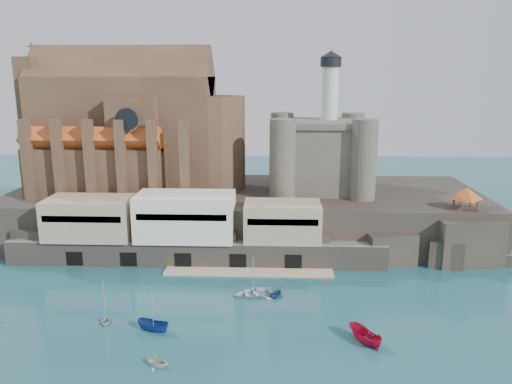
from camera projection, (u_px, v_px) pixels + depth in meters
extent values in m
plane|color=#1A4C55|center=(228.00, 321.00, 71.46)|extent=(300.00, 300.00, 0.00)
cube|color=black|center=(245.00, 212.00, 109.22)|extent=(100.00, 34.00, 10.00)
cube|color=black|center=(41.00, 243.00, 95.11)|extent=(9.00, 5.00, 6.00)
cube|color=black|center=(124.00, 245.00, 94.48)|extent=(9.00, 5.00, 6.00)
cube|color=black|center=(213.00, 246.00, 93.82)|extent=(9.00, 5.00, 6.00)
cube|color=black|center=(303.00, 247.00, 93.16)|extent=(9.00, 5.00, 6.00)
cube|color=black|center=(390.00, 248.00, 92.54)|extent=(9.00, 5.00, 6.00)
cube|color=#6F6758|center=(196.00, 251.00, 93.14)|extent=(70.00, 6.00, 4.50)
cube|color=#C9AE86|center=(249.00, 272.00, 88.85)|extent=(30.00, 4.00, 0.40)
cube|color=black|center=(75.00, 258.00, 91.32)|extent=(3.00, 0.40, 2.60)
cube|color=black|center=(129.00, 259.00, 90.93)|extent=(3.00, 0.40, 2.60)
cube|color=black|center=(183.00, 260.00, 90.54)|extent=(3.00, 0.40, 2.60)
cube|color=black|center=(238.00, 261.00, 90.15)|extent=(3.00, 0.40, 2.60)
cube|color=black|center=(293.00, 261.00, 89.76)|extent=(3.00, 0.40, 2.60)
cube|color=tan|center=(91.00, 218.00, 93.51)|extent=(16.00, 9.00, 7.50)
cube|color=silver|center=(186.00, 216.00, 92.70)|extent=(18.00, 9.00, 8.50)
cube|color=tan|center=(282.00, 221.00, 92.17)|extent=(14.00, 8.00, 7.00)
cube|color=#483121|center=(126.00, 133.00, 108.28)|extent=(38.00, 14.00, 24.00)
cube|color=#483121|center=(122.00, 77.00, 105.53)|extent=(38.00, 13.01, 13.01)
cylinder|color=#483121|center=(213.00, 143.00, 108.00)|extent=(14.00, 14.00, 20.00)
cube|color=#483121|center=(144.00, 142.00, 108.58)|extent=(10.00, 20.00, 20.00)
cube|color=#483121|center=(94.00, 173.00, 100.80)|extent=(28.00, 5.00, 10.00)
cube|color=#483121|center=(123.00, 158.00, 119.28)|extent=(28.00, 5.00, 10.00)
cube|color=#B44B1F|center=(92.00, 141.00, 99.29)|extent=(28.00, 5.66, 5.66)
cube|color=#B44B1F|center=(121.00, 130.00, 117.77)|extent=(28.00, 5.66, 5.66)
cube|color=#483121|center=(39.00, 124.00, 108.56)|extent=(4.00, 10.00, 28.00)
cylinder|color=black|center=(127.00, 120.00, 95.49)|extent=(4.40, 0.30, 4.40)
cube|color=#483121|center=(28.00, 161.00, 97.66)|extent=(1.60, 2.20, 16.00)
cube|color=#483121|center=(59.00, 161.00, 97.42)|extent=(1.60, 2.20, 16.00)
cube|color=#483121|center=(90.00, 161.00, 97.18)|extent=(1.60, 2.20, 16.00)
cube|color=#483121|center=(121.00, 161.00, 96.94)|extent=(1.60, 2.20, 16.00)
cube|color=#483121|center=(153.00, 161.00, 96.69)|extent=(1.60, 2.20, 16.00)
cube|color=#483121|center=(184.00, 162.00, 96.45)|extent=(1.60, 2.20, 16.00)
cube|color=#4B483B|center=(319.00, 158.00, 106.81)|extent=(16.00, 16.00, 14.00)
cube|color=#4B483B|center=(320.00, 123.00, 105.12)|extent=(17.00, 17.00, 1.20)
cylinder|color=#4B483B|center=(282.00, 159.00, 99.12)|extent=(5.20, 5.20, 16.00)
cylinder|color=#4B483B|center=(363.00, 160.00, 98.49)|extent=(5.20, 5.20, 16.00)
cylinder|color=#4B483B|center=(282.00, 148.00, 114.68)|extent=(5.20, 5.20, 16.00)
cylinder|color=#4B483B|center=(352.00, 148.00, 114.05)|extent=(5.20, 5.20, 16.00)
cylinder|color=silver|center=(330.00, 96.00, 105.70)|extent=(3.60, 3.60, 12.00)
cylinder|color=black|center=(331.00, 62.00, 104.10)|extent=(4.40, 4.40, 2.00)
cone|color=black|center=(331.00, 54.00, 103.73)|extent=(4.60, 4.60, 1.40)
cube|color=black|center=(462.00, 238.00, 94.11)|extent=(12.00, 10.00, 8.70)
cube|color=black|center=(445.00, 252.00, 91.77)|extent=(6.00, 5.00, 5.00)
cube|color=black|center=(484.00, 242.00, 96.17)|extent=(5.00, 4.00, 6.00)
cube|color=#483121|center=(464.00, 215.00, 93.08)|extent=(4.20, 4.20, 0.30)
cylinder|color=#483121|center=(459.00, 210.00, 91.25)|extent=(0.36, 0.36, 3.20)
cylinder|color=#483121|center=(477.00, 210.00, 91.13)|extent=(0.36, 0.36, 3.20)
cylinder|color=#483121|center=(453.00, 205.00, 94.37)|extent=(0.36, 0.36, 3.20)
cylinder|color=#483121|center=(471.00, 205.00, 94.24)|extent=(0.36, 0.36, 3.20)
pyramid|color=#B44B1F|center=(467.00, 193.00, 92.13)|extent=(6.40, 6.40, 2.20)
imported|color=silver|center=(157.00, 365.00, 60.51)|extent=(2.74, 3.37, 3.37)
imported|color=navy|center=(154.00, 330.00, 68.79)|extent=(2.46, 2.43, 4.98)
imported|color=beige|center=(106.00, 323.00, 70.84)|extent=(2.88, 2.18, 2.96)
imported|color=#A80A29|center=(364.00, 342.00, 65.67)|extent=(3.00, 3.01, 5.68)
imported|color=silver|center=(253.00, 295.00, 79.71)|extent=(2.97, 4.93, 6.65)
imported|color=navy|center=(277.00, 296.00, 79.43)|extent=(3.12, 2.54, 3.12)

